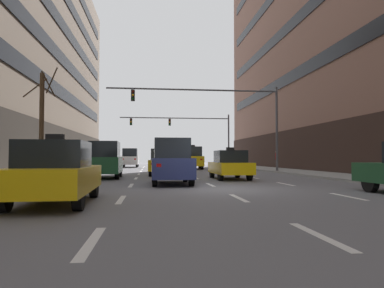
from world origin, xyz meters
TOP-DOWN VIEW (x-y plane):
  - ground_plane at (0.00, 0.00)m, footprint 120.00×120.00m
  - lane_stripe_l1_s2 at (-3.39, -8.00)m, footprint 0.16×2.00m
  - lane_stripe_l1_s3 at (-3.39, -3.00)m, footprint 0.16×2.00m
  - lane_stripe_l1_s4 at (-3.39, 2.00)m, footprint 0.16×2.00m
  - lane_stripe_l1_s5 at (-3.39, 7.00)m, footprint 0.16×2.00m
  - lane_stripe_l1_s6 at (-3.39, 12.00)m, footprint 0.16×2.00m
  - lane_stripe_l1_s7 at (-3.39, 17.00)m, footprint 0.16×2.00m
  - lane_stripe_l1_s8 at (-3.39, 22.00)m, footprint 0.16×2.00m
  - lane_stripe_l1_s9 at (-3.39, 27.00)m, footprint 0.16×2.00m
  - lane_stripe_l1_s10 at (-3.39, 32.00)m, footprint 0.16×2.00m
  - lane_stripe_l2_s2 at (0.00, -8.00)m, footprint 0.16×2.00m
  - lane_stripe_l2_s3 at (0.00, -3.00)m, footprint 0.16×2.00m
  - lane_stripe_l2_s4 at (0.00, 2.00)m, footprint 0.16×2.00m
  - lane_stripe_l2_s5 at (0.00, 7.00)m, footprint 0.16×2.00m
  - lane_stripe_l2_s6 at (0.00, 12.00)m, footprint 0.16×2.00m
  - lane_stripe_l2_s7 at (0.00, 17.00)m, footprint 0.16×2.00m
  - lane_stripe_l2_s8 at (0.00, 22.00)m, footprint 0.16×2.00m
  - lane_stripe_l2_s9 at (0.00, 27.00)m, footprint 0.16×2.00m
  - lane_stripe_l2_s10 at (0.00, 32.00)m, footprint 0.16×2.00m
  - lane_stripe_l3_s3 at (3.39, -3.00)m, footprint 0.16×2.00m
  - lane_stripe_l3_s4 at (3.39, 2.00)m, footprint 0.16×2.00m
  - lane_stripe_l3_s5 at (3.39, 7.00)m, footprint 0.16×2.00m
  - lane_stripe_l3_s6 at (3.39, 12.00)m, footprint 0.16×2.00m
  - lane_stripe_l3_s7 at (3.39, 17.00)m, footprint 0.16×2.00m
  - lane_stripe_l3_s8 at (3.39, 22.00)m, footprint 0.16×2.00m
  - lane_stripe_l3_s9 at (3.39, 27.00)m, footprint 0.16×2.00m
  - lane_stripe_l3_s10 at (3.39, 32.00)m, footprint 0.16×2.00m
  - taxi_driving_0 at (1.55, 21.71)m, footprint 2.14×4.67m
  - car_driving_1 at (-4.99, 29.28)m, footprint 1.90×4.55m
  - car_driving_2 at (-1.65, 2.58)m, footprint 1.75×4.15m
  - taxi_driving_3 at (-1.67, 10.06)m, footprint 2.12×4.68m
  - taxi_driving_4 at (-4.97, -3.77)m, footprint 1.90×4.32m
  - taxi_driving_5 at (1.71, 5.71)m, footprint 1.73×4.14m
  - car_driving_6 at (-5.16, 7.41)m, footprint 1.89×4.32m
  - traffic_signal_0 at (2.90, 13.33)m, footprint 13.13×0.35m
  - traffic_signal_1 at (2.20, 30.48)m, footprint 13.60×0.35m
  - street_tree_0 at (-8.14, 5.72)m, footprint 1.74×1.60m
  - pedestrian_0 at (8.67, 17.48)m, footprint 0.35×0.47m

SIDE VIEW (x-z plane):
  - ground_plane at x=0.00m, z-range 0.00..0.00m
  - lane_stripe_l1_s2 at x=-3.39m, z-range 0.00..0.01m
  - lane_stripe_l1_s3 at x=-3.39m, z-range 0.00..0.01m
  - lane_stripe_l1_s4 at x=-3.39m, z-range 0.00..0.01m
  - lane_stripe_l1_s5 at x=-3.39m, z-range 0.00..0.01m
  - lane_stripe_l1_s6 at x=-3.39m, z-range 0.00..0.01m
  - lane_stripe_l1_s7 at x=-3.39m, z-range 0.00..0.01m
  - lane_stripe_l1_s8 at x=-3.39m, z-range 0.00..0.01m
  - lane_stripe_l1_s9 at x=-3.39m, z-range 0.00..0.01m
  - lane_stripe_l1_s10 at x=-3.39m, z-range 0.00..0.01m
  - lane_stripe_l2_s2 at x=0.00m, z-range 0.00..0.01m
  - lane_stripe_l2_s3 at x=0.00m, z-range 0.00..0.01m
  - lane_stripe_l2_s4 at x=0.00m, z-range 0.00..0.01m
  - lane_stripe_l2_s5 at x=0.00m, z-range 0.00..0.01m
  - lane_stripe_l2_s6 at x=0.00m, z-range 0.00..0.01m
  - lane_stripe_l2_s7 at x=0.00m, z-range 0.00..0.01m
  - lane_stripe_l2_s8 at x=0.00m, z-range 0.00..0.01m
  - lane_stripe_l2_s9 at x=0.00m, z-range 0.00..0.01m
  - lane_stripe_l2_s10 at x=0.00m, z-range 0.00..0.01m
  - lane_stripe_l3_s3 at x=3.39m, z-range 0.00..0.01m
  - lane_stripe_l3_s4 at x=3.39m, z-range 0.00..0.01m
  - lane_stripe_l3_s5 at x=3.39m, z-range 0.00..0.01m
  - lane_stripe_l3_s6 at x=3.39m, z-range 0.00..0.01m
  - lane_stripe_l3_s7 at x=3.39m, z-range 0.00..0.01m
  - lane_stripe_l3_s8 at x=3.39m, z-range 0.00..0.01m
  - lane_stripe_l3_s9 at x=3.39m, z-range 0.00..0.01m
  - lane_stripe_l3_s10 at x=3.39m, z-range 0.00..0.01m
  - taxi_driving_5 at x=1.71m, z-range -0.09..1.63m
  - taxi_driving_4 at x=-4.97m, z-range -0.10..1.68m
  - taxi_driving_3 at x=-1.67m, z-range -0.11..1.81m
  - car_driving_2 at x=-1.65m, z-range 0.00..2.00m
  - car_driving_6 at x=-5.16m, z-range 0.00..2.07m
  - pedestrian_0 at x=8.67m, z-range 0.27..1.92m
  - car_driving_1 at x=-4.99m, z-range -0.01..2.20m
  - taxi_driving_0 at x=1.55m, z-range -0.10..2.31m
  - street_tree_0 at x=-8.14m, z-range 0.13..5.86m
  - traffic_signal_1 at x=2.20m, z-range 1.67..8.08m
  - traffic_signal_0 at x=2.90m, z-range 1.66..8.19m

